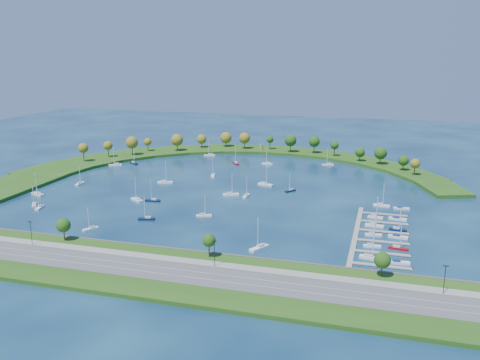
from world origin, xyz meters
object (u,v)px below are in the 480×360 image
(moored_boat_8, at_px, (80,183))
(docked_boat_4, at_px, (373,234))
(moored_boat_7, at_px, (38,194))
(dock_system, at_px, (373,236))
(docked_boat_0, at_px, (371,257))
(docked_boat_5, at_px, (398,237))
(moored_boat_9, at_px, (267,163))
(docked_boat_9, at_px, (398,219))
(moored_boat_3, at_px, (147,218))
(docked_boat_3, at_px, (398,247))
(moored_boat_11, at_px, (246,195))
(moored_boat_5, at_px, (259,247))
(docked_boat_7, at_px, (398,229))
(moored_boat_0, at_px, (328,164))
(moored_boat_1, at_px, (34,204))
(moored_boat_15, at_px, (213,175))
(moored_boat_18, at_px, (210,155))
(moored_boat_21, at_px, (204,215))
(moored_boat_12, at_px, (134,163))
(moored_boat_13, at_px, (91,228))
(moored_boat_19, at_px, (115,164))
(docked_boat_6, at_px, (374,225))
(moored_boat_2, at_px, (265,184))
(moored_boat_17, at_px, (137,199))
(docked_boat_8, at_px, (375,216))
(moored_boat_16, at_px, (290,190))
(moored_boat_4, at_px, (40,207))
(moored_boat_14, at_px, (165,182))
(docked_boat_1, at_px, (398,262))
(docked_boat_11, at_px, (401,208))
(moored_boat_20, at_px, (231,194))
(moored_boat_10, at_px, (153,200))
(docked_boat_10, at_px, (381,205))
(moored_boat_6, at_px, (236,163))

(moored_boat_8, relative_size, docked_boat_4, 1.05)
(moored_boat_7, bearing_deg, dock_system, -164.78)
(moored_boat_8, xyz_separation_m, docked_boat_4, (175.95, -42.47, -0.01))
(docked_boat_0, xyz_separation_m, docked_boat_5, (10.47, 27.55, -0.30))
(moored_boat_9, xyz_separation_m, docked_boat_9, (89.32, -104.36, -0.25))
(moored_boat_3, distance_m, docked_boat_3, 117.14)
(moored_boat_11, bearing_deg, moored_boat_5, -155.62)
(moored_boat_9, relative_size, docked_boat_7, 1.02)
(moored_boat_0, xyz_separation_m, docked_boat_5, (47.02, -138.42, -0.27))
(moored_boat_1, height_order, docked_boat_7, docked_boat_7)
(moored_boat_15, bearing_deg, moored_boat_8, -74.83)
(moored_boat_18, xyz_separation_m, moored_boat_21, (47.23, -142.39, -0.03))
(moored_boat_0, distance_m, docked_boat_3, 159.40)
(moored_boat_12, relative_size, moored_boat_13, 1.06)
(moored_boat_8, height_order, moored_boat_19, moored_boat_19)
(moored_boat_5, relative_size, moored_boat_18, 1.11)
(moored_boat_3, distance_m, docked_boat_6, 108.40)
(moored_boat_7, bearing_deg, moored_boat_2, -134.43)
(moored_boat_15, relative_size, moored_boat_17, 0.94)
(moored_boat_7, relative_size, moored_boat_19, 0.98)
(moored_boat_21, height_order, docked_boat_8, moored_boat_21)
(moored_boat_9, height_order, moored_boat_13, moored_boat_9)
(moored_boat_12, distance_m, moored_boat_16, 129.40)
(moored_boat_4, relative_size, moored_boat_12, 0.96)
(docked_boat_7, bearing_deg, moored_boat_9, 135.12)
(moored_boat_14, height_order, docked_boat_1, moored_boat_14)
(moored_boat_18, bearing_deg, docked_boat_6, 113.98)
(docked_boat_8, bearing_deg, moored_boat_18, 142.70)
(moored_boat_3, relative_size, docked_boat_11, 1.45)
(docked_boat_0, bearing_deg, moored_boat_20, 147.41)
(moored_boat_13, bearing_deg, moored_boat_4, -84.93)
(dock_system, bearing_deg, docked_boat_4, 69.74)
(moored_boat_12, bearing_deg, docked_boat_9, 10.68)
(moored_boat_1, relative_size, moored_boat_10, 0.88)
(moored_boat_11, distance_m, moored_boat_12, 116.89)
(moored_boat_8, height_order, docked_boat_10, docked_boat_10)
(moored_boat_1, relative_size, docked_boat_10, 0.84)
(moored_boat_18, bearing_deg, moored_boat_1, 53.33)
(moored_boat_10, bearing_deg, moored_boat_17, 1.42)
(moored_boat_20, distance_m, moored_boat_21, 40.24)
(moored_boat_8, bearing_deg, moored_boat_2, -74.78)
(moored_boat_16, distance_m, docked_boat_11, 64.13)
(moored_boat_20, xyz_separation_m, moored_boat_21, (-1.49, -40.22, -0.06))
(moored_boat_6, xyz_separation_m, docked_boat_7, (111.46, -114.80, -0.04))
(moored_boat_9, bearing_deg, docked_boat_1, 116.76)
(docked_boat_7, height_order, docked_boat_8, docked_boat_7)
(docked_boat_0, relative_size, docked_boat_7, 1.15)
(moored_boat_1, bearing_deg, moored_boat_15, -73.43)
(moored_boat_1, xyz_separation_m, moored_boat_13, (49.60, -25.27, 0.01))
(moored_boat_1, bearing_deg, moored_boat_13, -151.88)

